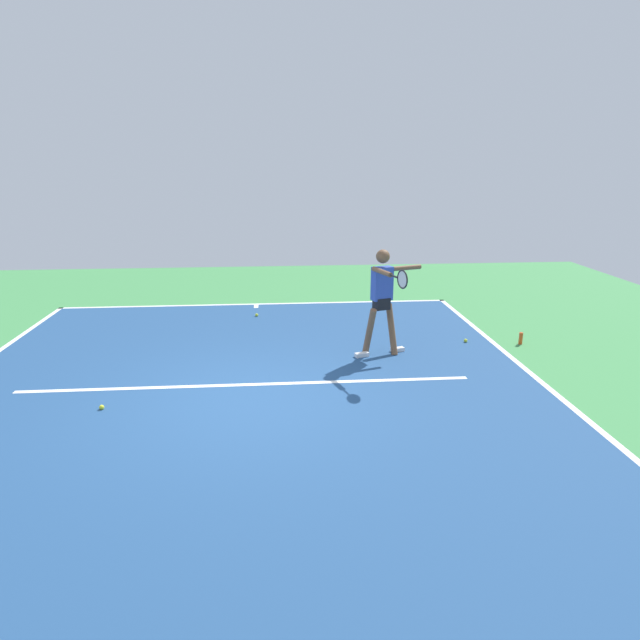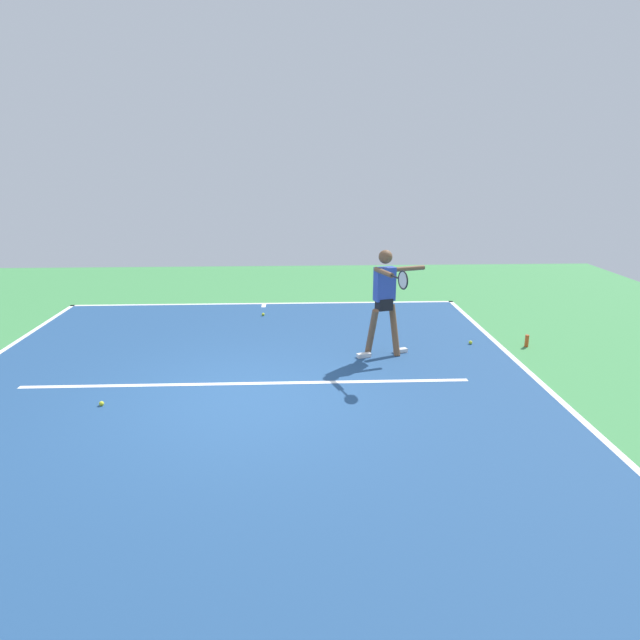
# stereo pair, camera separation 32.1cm
# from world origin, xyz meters

# --- Properties ---
(ground_plane) EXTENTS (20.64, 20.64, 0.00)m
(ground_plane) POSITION_xyz_m (0.00, 0.00, 0.00)
(ground_plane) COLOR #428E4C
(court_surface) EXTENTS (9.01, 11.01, 0.00)m
(court_surface) POSITION_xyz_m (0.00, 0.00, 0.00)
(court_surface) COLOR navy
(court_surface) RESTS_ON ground_plane
(court_line_baseline_near) EXTENTS (9.01, 0.10, 0.01)m
(court_line_baseline_near) POSITION_xyz_m (0.00, -5.46, 0.00)
(court_line_baseline_near) COLOR white
(court_line_baseline_near) RESTS_ON ground_plane
(court_line_sideline_left) EXTENTS (0.10, 11.01, 0.01)m
(court_line_sideline_left) POSITION_xyz_m (-4.46, 0.00, 0.00)
(court_line_sideline_left) COLOR white
(court_line_sideline_left) RESTS_ON ground_plane
(court_line_service) EXTENTS (6.76, 0.10, 0.01)m
(court_line_service) POSITION_xyz_m (0.00, -0.59, 0.00)
(court_line_service) COLOR white
(court_line_service) RESTS_ON ground_plane
(court_line_centre_mark) EXTENTS (0.10, 0.30, 0.01)m
(court_line_centre_mark) POSITION_xyz_m (0.00, -5.26, 0.00)
(court_line_centre_mark) COLOR white
(court_line_centre_mark) RESTS_ON ground_plane
(tennis_player) EXTENTS (1.18, 1.34, 1.85)m
(tennis_player) POSITION_xyz_m (-2.26, -1.75, 1.07)
(tennis_player) COLOR brown
(tennis_player) RESTS_ON ground_plane
(tennis_ball_by_baseline) EXTENTS (0.07, 0.07, 0.07)m
(tennis_ball_by_baseline) POSITION_xyz_m (-0.04, -4.39, 0.03)
(tennis_ball_by_baseline) COLOR #CCE033
(tennis_ball_by_baseline) RESTS_ON ground_plane
(tennis_ball_far_corner) EXTENTS (0.07, 0.07, 0.07)m
(tennis_ball_far_corner) POSITION_xyz_m (1.93, 0.11, 0.03)
(tennis_ball_far_corner) COLOR yellow
(tennis_ball_far_corner) RESTS_ON ground_plane
(tennis_ball_centre_court) EXTENTS (0.07, 0.07, 0.07)m
(tennis_ball_centre_court) POSITION_xyz_m (-3.95, -2.29, 0.03)
(tennis_ball_centre_court) COLOR #CCE033
(tennis_ball_centre_court) RESTS_ON ground_plane
(water_bottle) EXTENTS (0.07, 0.07, 0.22)m
(water_bottle) POSITION_xyz_m (-4.92, -2.10, 0.11)
(water_bottle) COLOR #D84C1E
(water_bottle) RESTS_ON ground_plane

